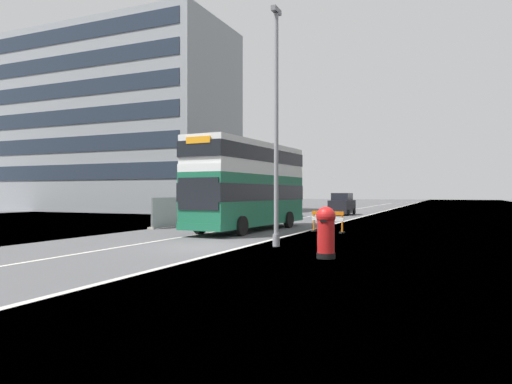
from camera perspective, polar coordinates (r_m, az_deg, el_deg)
ground at (r=18.59m, az=-5.28°, el=-6.92°), size 140.00×280.00×0.10m
double_decker_bus at (r=26.52m, az=-0.83°, el=0.97°), size 3.19×10.63×4.99m
lamppost_foreground at (r=18.74m, az=2.51°, el=7.25°), size 0.29×0.70×9.60m
red_pillar_postbox at (r=15.44m, az=8.61°, el=-4.65°), size 0.64×0.64×1.71m
roadworks_barrier at (r=25.56m, az=8.84°, el=-3.27°), size 1.93×0.89×1.15m
construction_site_fence at (r=36.76m, az=-3.32°, el=-2.04°), size 0.44×20.60×1.92m
car_oncoming_near at (r=40.92m, az=3.20°, el=-1.73°), size 1.94×4.05×2.14m
car_receding_mid at (r=45.73m, az=10.58°, el=-1.54°), size 1.97×4.38×2.14m
bare_tree_far_verge_near at (r=63.02m, az=3.96°, el=0.32°), size 2.81×2.94×5.35m
backdrop_office_block at (r=59.84m, az=-17.29°, el=8.10°), size 29.31×12.78×21.37m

